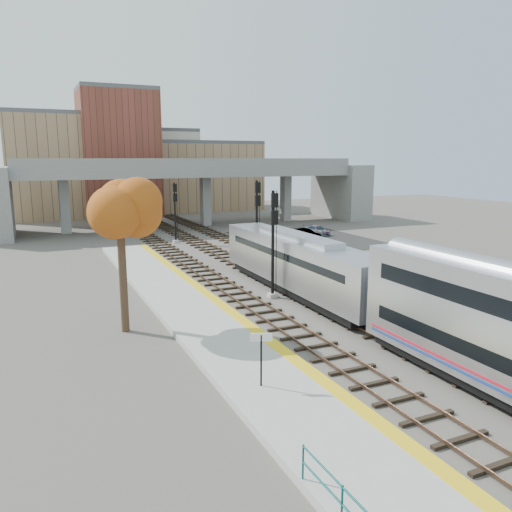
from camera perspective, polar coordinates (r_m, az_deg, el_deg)
name	(u,v)px	position (r m, az deg, el deg)	size (l,w,h in m)	color
ground	(341,324)	(29.91, 9.65, -7.72)	(160.00, 160.00, 0.00)	#47423D
platform	(225,340)	(26.67, -3.56, -9.56)	(4.50, 60.00, 0.35)	#9E9E99
yellow_strip	(258,332)	(27.29, 0.21, -8.64)	(0.70, 60.00, 0.01)	yellow
tracks	(264,276)	(40.79, 0.92, -2.33)	(10.70, 95.00, 0.25)	black
overpass	(191,185)	(71.59, -7.42, 8.05)	(54.00, 12.00, 9.50)	slate
buildings_far	(134,168)	(91.58, -13.72, 9.79)	(43.00, 21.00, 20.60)	#9A7959
parking_lot	(307,239)	(60.26, 5.85, 1.97)	(14.00, 18.00, 0.04)	black
locomotive	(298,262)	(35.62, 4.77, -0.73)	(3.02, 19.05, 4.10)	#A8AAB2
signal_mast_near	(273,245)	(34.10, 1.98, 1.31)	(0.60, 0.64, 7.45)	#9E9E99
signal_mast_mid	(257,221)	(46.24, 0.12, 4.03)	(0.60, 0.64, 7.58)	#9E9E99
signal_mast_far	(175,214)	(57.44, -9.22, 4.81)	(0.60, 0.64, 6.87)	#9E9E99
station_sign	(261,348)	(20.65, 0.59, -10.50)	(0.85, 0.40, 2.27)	black
tree	(120,213)	(27.89, -15.33, 4.80)	(3.60, 3.60, 9.04)	#382619
car_a	(284,239)	(56.10, 3.25, 1.90)	(1.28, 3.17, 1.08)	#99999E
car_b	(305,234)	(59.26, 5.63, 2.48)	(1.39, 3.98, 1.31)	#99999E
car_c	(317,230)	(63.45, 7.01, 2.94)	(1.59, 3.90, 1.13)	#99999E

